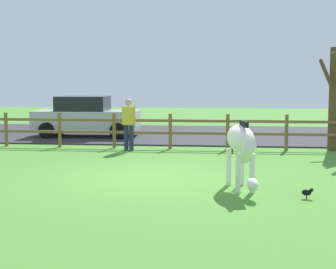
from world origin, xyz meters
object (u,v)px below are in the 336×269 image
(zebra, at_px, (241,144))
(crow_on_grass, at_px, (307,192))
(parked_car_silver, at_px, (86,116))
(bare_tree, at_px, (335,94))
(visitor_near_fence, at_px, (129,122))

(zebra, relative_size, crow_on_grass, 8.90)
(parked_car_silver, bearing_deg, zebra, -57.61)
(bare_tree, bearing_deg, zebra, -116.79)
(zebra, xyz_separation_m, crow_on_grass, (1.21, -0.67, -0.80))
(bare_tree, distance_m, zebra, 6.99)
(bare_tree, height_order, visitor_near_fence, bare_tree)
(bare_tree, relative_size, zebra, 2.12)
(zebra, height_order, visitor_near_fence, visitor_near_fence)
(zebra, relative_size, visitor_near_fence, 1.17)
(crow_on_grass, bearing_deg, bare_tree, 74.35)
(parked_car_silver, bearing_deg, visitor_near_fence, -56.21)
(zebra, height_order, parked_car_silver, parked_car_silver)
(crow_on_grass, height_order, parked_car_silver, parked_car_silver)
(crow_on_grass, relative_size, visitor_near_fence, 0.13)
(zebra, bearing_deg, crow_on_grass, -28.97)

